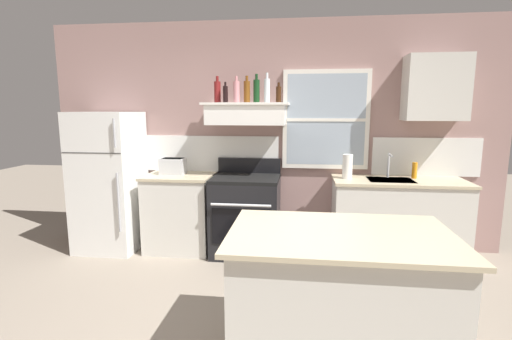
% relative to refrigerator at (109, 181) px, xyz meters
% --- Properties ---
extents(back_wall, '(5.40, 0.11, 2.70)m').
position_rel_refrigerator_xyz_m(back_wall, '(1.93, 0.39, 0.53)').
color(back_wall, gray).
rests_on(back_wall, ground_plane).
extents(refrigerator, '(0.70, 0.72, 1.64)m').
position_rel_refrigerator_xyz_m(refrigerator, '(0.00, 0.00, 0.00)').
color(refrigerator, white).
rests_on(refrigerator, ground_plane).
extents(counter_left_of_stove, '(0.79, 0.63, 0.91)m').
position_rel_refrigerator_xyz_m(counter_left_of_stove, '(0.85, 0.06, -0.36)').
color(counter_left_of_stove, silver).
rests_on(counter_left_of_stove, ground_plane).
extents(toaster, '(0.30, 0.20, 0.19)m').
position_rel_refrigerator_xyz_m(toaster, '(0.76, 0.09, 0.19)').
color(toaster, silver).
rests_on(toaster, counter_left_of_stove).
extents(stove_range, '(0.76, 0.69, 1.09)m').
position_rel_refrigerator_xyz_m(stove_range, '(1.65, 0.02, -0.36)').
color(stove_range, black).
rests_on(stove_range, ground_plane).
extents(range_hood_shelf, '(0.96, 0.52, 0.24)m').
position_rel_refrigerator_xyz_m(range_hood_shelf, '(1.65, 0.12, 0.80)').
color(range_hood_shelf, white).
extents(bottle_red_label_wine, '(0.07, 0.07, 0.30)m').
position_rel_refrigerator_xyz_m(bottle_red_label_wine, '(1.30, 0.16, 1.05)').
color(bottle_red_label_wine, maroon).
rests_on(bottle_red_label_wine, range_hood_shelf).
extents(bottle_balsamic_dark, '(0.06, 0.06, 0.23)m').
position_rel_refrigerator_xyz_m(bottle_balsamic_dark, '(1.41, 0.09, 1.02)').
color(bottle_balsamic_dark, black).
rests_on(bottle_balsamic_dark, range_hood_shelf).
extents(bottle_rose_pink, '(0.07, 0.07, 0.29)m').
position_rel_refrigerator_xyz_m(bottle_rose_pink, '(1.54, 0.10, 1.05)').
color(bottle_rose_pink, '#C67F84').
rests_on(bottle_rose_pink, range_hood_shelf).
extents(bottle_amber_wine, '(0.07, 0.07, 0.30)m').
position_rel_refrigerator_xyz_m(bottle_amber_wine, '(1.65, 0.13, 1.05)').
color(bottle_amber_wine, brown).
rests_on(bottle_amber_wine, range_hood_shelf).
extents(bottle_dark_green_wine, '(0.07, 0.07, 0.32)m').
position_rel_refrigerator_xyz_m(bottle_dark_green_wine, '(1.76, 0.13, 1.06)').
color(bottle_dark_green_wine, '#143819').
rests_on(bottle_dark_green_wine, range_hood_shelf).
extents(bottle_clear_tall, '(0.06, 0.06, 0.33)m').
position_rel_refrigerator_xyz_m(bottle_clear_tall, '(1.88, 0.11, 1.06)').
color(bottle_clear_tall, silver).
rests_on(bottle_clear_tall, range_hood_shelf).
extents(bottle_brown_stout, '(0.06, 0.06, 0.22)m').
position_rel_refrigerator_xyz_m(bottle_brown_stout, '(2.01, 0.17, 1.02)').
color(bottle_brown_stout, '#381E0F').
rests_on(bottle_brown_stout, range_hood_shelf).
extents(counter_right_with_sink, '(1.43, 0.63, 0.91)m').
position_rel_refrigerator_xyz_m(counter_right_with_sink, '(3.35, 0.06, -0.36)').
color(counter_right_with_sink, silver).
rests_on(counter_right_with_sink, ground_plane).
extents(sink_faucet, '(0.03, 0.17, 0.28)m').
position_rel_refrigerator_xyz_m(sink_faucet, '(3.25, 0.16, 0.26)').
color(sink_faucet, silver).
rests_on(sink_faucet, counter_right_with_sink).
extents(paper_towel_roll, '(0.11, 0.11, 0.27)m').
position_rel_refrigerator_xyz_m(paper_towel_roll, '(2.79, 0.06, 0.22)').
color(paper_towel_roll, white).
rests_on(paper_towel_roll, counter_right_with_sink).
extents(dish_soap_bottle, '(0.06, 0.06, 0.18)m').
position_rel_refrigerator_xyz_m(dish_soap_bottle, '(3.53, 0.16, 0.18)').
color(dish_soap_bottle, orange).
rests_on(dish_soap_bottle, counter_right_with_sink).
extents(kitchen_island, '(1.40, 0.90, 0.91)m').
position_rel_refrigerator_xyz_m(kitchen_island, '(2.53, -1.82, -0.36)').
color(kitchen_island, silver).
rests_on(kitchen_island, ground_plane).
extents(upper_cabinet_right, '(0.64, 0.32, 0.70)m').
position_rel_refrigerator_xyz_m(upper_cabinet_right, '(3.70, 0.20, 1.08)').
color(upper_cabinet_right, silver).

